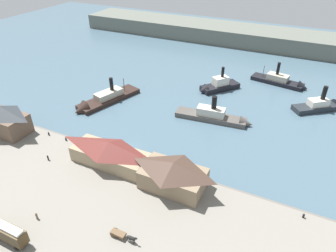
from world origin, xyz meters
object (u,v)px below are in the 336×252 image
street_tram (5,230)px  mooring_post_east (66,139)px  pedestrian_near_east_shed (37,216)px  ferry_approaching_east (101,101)px  ferry_shed_central_terminal (173,174)px  horse_cart (123,235)px  ferry_moored_west (218,117)px  mooring_post_center_west (304,216)px  ferry_near_quay (216,86)px  ferry_moored_east (322,105)px  ferry_shed_east_terminal (110,153)px  mooring_post_center_east (49,134)px  ferry_shed_customs_shed (3,119)px  pedestrian_near_west_shed (48,158)px  ferry_outer_harbor (284,82)px

street_tram → mooring_post_east: size_ratio=10.88×
pedestrian_near_east_shed → ferry_approaching_east: ferry_approaching_east is taller
ferry_shed_central_terminal → street_tram: ferry_shed_central_terminal is taller
horse_cart → ferry_moored_west: bearing=87.1°
mooring_post_east → mooring_post_center_west: (63.53, -0.09, 0.00)m
ferry_moored_west → ferry_near_quay: bearing=109.5°
ferry_shed_central_terminal → street_tram: 35.24m
mooring_post_center_west → ferry_moored_east: (1.21, 53.71, -0.17)m
ferry_approaching_east → mooring_post_east: bearing=-77.0°
pedestrian_near_east_shed → mooring_post_center_west: pedestrian_near_east_shed is taller
ferry_shed_central_terminal → mooring_post_center_west: size_ratio=16.51×
ferry_moored_west → ferry_shed_east_terminal: bearing=-117.9°
ferry_shed_east_terminal → mooring_post_center_east: ferry_shed_east_terminal is taller
pedestrian_near_east_shed → ferry_approaching_east: 51.95m
mooring_post_east → ferry_near_quay: size_ratio=0.06×
ferry_shed_east_terminal → street_tram: 28.10m
street_tram → horse_cart: bearing=26.1°
mooring_post_center_east → ferry_approaching_east: (0.86, 23.95, -0.45)m
ferry_shed_customs_shed → ferry_near_quay: bearing=50.3°
mooring_post_east → mooring_post_center_west: 63.53m
pedestrian_near_east_shed → street_tram: bearing=-102.0°
street_tram → mooring_post_center_east: size_ratio=10.88×
horse_cart → pedestrian_near_west_shed: bearing=158.9°
pedestrian_near_east_shed → ferry_moored_east: bearing=56.9°
horse_cart → ferry_moored_east: bearing=66.6°
ferry_shed_east_terminal → pedestrian_near_east_shed: 21.98m
ferry_shed_customs_shed → ferry_moored_west: ferry_shed_customs_shed is taller
mooring_post_center_west → ferry_approaching_east: (-69.03, 23.94, -0.45)m
ferry_shed_central_terminal → street_tram: bearing=-129.9°
ferry_near_quay → ferry_outer_harbor: ferry_near_quay is taller
pedestrian_near_west_shed → ferry_moored_west: (33.29, 39.75, -0.43)m
street_tram → mooring_post_center_west: 59.32m
ferry_shed_east_terminal → ferry_shed_central_terminal: ferry_shed_central_terminal is taller
horse_cart → mooring_post_center_west: horse_cart is taller
ferry_approaching_east → ferry_outer_harbor: size_ratio=1.18×
ferry_approaching_east → horse_cart: bearing=-49.4°
pedestrian_near_east_shed → ferry_outer_harbor: bearing=68.6°
ferry_near_quay → ferry_moored_east: (37.11, 1.34, -0.16)m
pedestrian_near_west_shed → ferry_moored_east: 88.59m
ferry_shed_customs_shed → street_tram: (31.78, -26.41, -1.94)m
ferry_approaching_east → ferry_moored_east: 76.29m
ferry_moored_west → street_tram: bearing=-110.2°
mooring_post_east → street_tram: bearing=-67.5°
ferry_near_quay → ferry_moored_west: ferry_near_quay is taller
ferry_near_quay → pedestrian_near_east_shed: bearing=-100.2°
ferry_moored_west → ferry_shed_central_terminal: bearing=-90.0°
ferry_shed_customs_shed → ferry_approaching_east: (13.66, 27.90, -4.42)m
ferry_shed_east_terminal → ferry_near_quay: bearing=79.4°
street_tram → ferry_moored_west: ferry_moored_west is taller
ferry_shed_central_terminal → mooring_post_center_west: bearing=6.8°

